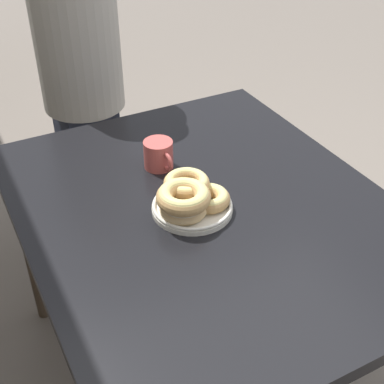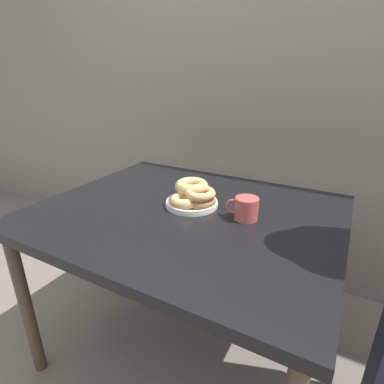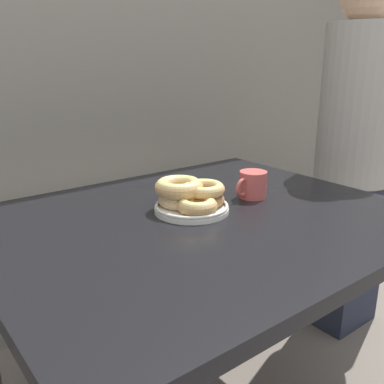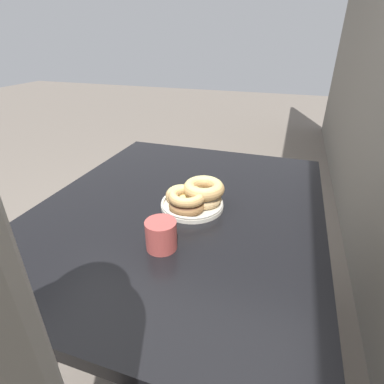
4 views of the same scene
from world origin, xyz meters
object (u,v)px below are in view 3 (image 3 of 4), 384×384
object	(u,v)px
dining_table	(201,238)
coffee_mug	(252,184)
person_figure	(355,156)
donut_plate	(191,197)

from	to	relation	value
dining_table	coffee_mug	distance (m)	0.26
dining_table	person_figure	distance (m)	0.88
donut_plate	coffee_mug	bearing A→B (deg)	-4.50
coffee_mug	person_figure	distance (m)	0.63
coffee_mug	person_figure	bearing A→B (deg)	3.06
dining_table	person_figure	world-z (taller)	person_figure
dining_table	coffee_mug	world-z (taller)	coffee_mug
coffee_mug	person_figure	xyz separation A→B (m)	(0.63, 0.03, -0.00)
dining_table	coffee_mug	bearing A→B (deg)	7.82
dining_table	donut_plate	distance (m)	0.12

